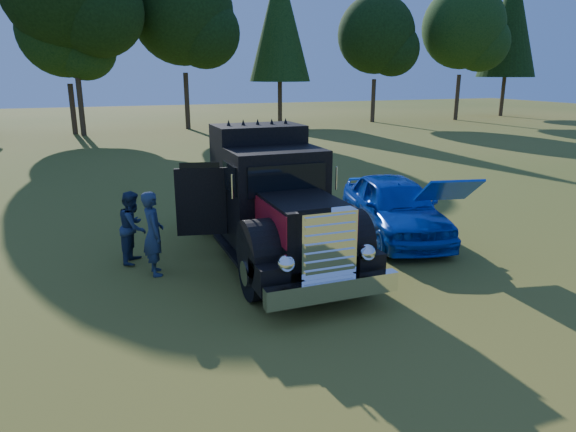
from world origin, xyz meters
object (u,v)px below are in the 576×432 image
Objects in this scene: diamond_t_truck at (270,204)px; spectator_far at (133,227)px; hotrod_coupe at (394,206)px; spectator_near at (153,233)px.

diamond_t_truck reaches higher than spectator_far.
diamond_t_truck is 1.45× the size of hotrod_coupe.
hotrod_coupe is at bearing 6.59° from diamond_t_truck.
hotrod_coupe is 6.58m from spectator_far.
hotrod_coupe is 2.72× the size of spectator_near.
diamond_t_truck is 2.67m from spectator_near.
diamond_t_truck is 4.34× the size of spectator_far.
diamond_t_truck reaches higher than hotrod_coupe.
hotrod_coupe reaches higher than spectator_near.
spectator_near is at bearing -175.32° from hotrod_coupe.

